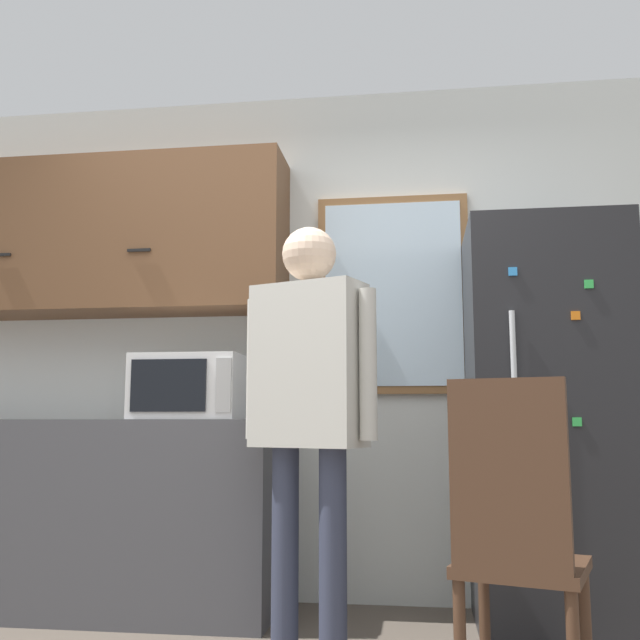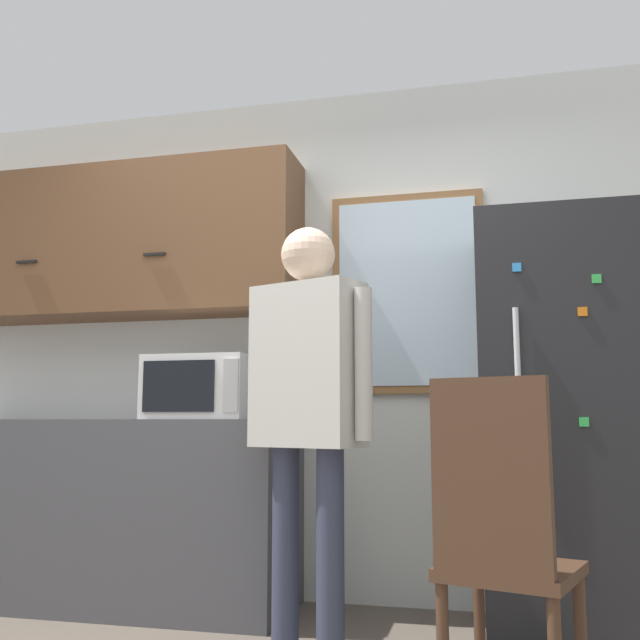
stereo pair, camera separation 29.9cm
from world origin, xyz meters
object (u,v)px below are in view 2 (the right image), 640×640
object	(u,v)px
person	(308,386)
chair	(501,535)
microwave	(205,388)
refrigerator	(562,422)

from	to	relation	value
person	chair	bearing A→B (deg)	-9.88
microwave	person	bearing A→B (deg)	-34.92
person	chair	size ratio (longest dim) A/B	1.64
chair	microwave	bearing A→B (deg)	-14.91
microwave	person	world-z (taller)	person
microwave	refrigerator	xyz separation A→B (m)	(1.67, 0.04, -0.17)
person	chair	distance (m)	1.00
refrigerator	chair	size ratio (longest dim) A/B	1.73
chair	person	bearing A→B (deg)	-12.92
refrigerator	chair	xyz separation A→B (m)	(-0.28, -0.93, -0.35)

